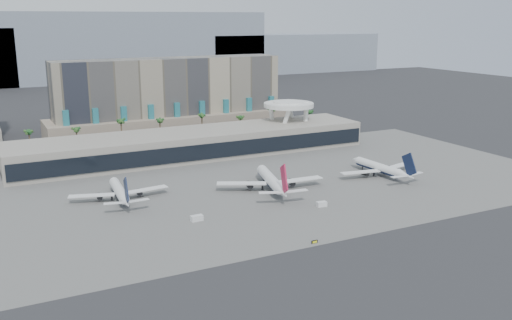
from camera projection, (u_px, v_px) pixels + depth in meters
name	position (u px, v px, depth m)	size (l,w,h in m)	color
ground	(321.00, 230.00, 176.91)	(900.00, 900.00, 0.00)	#232326
apron_pad	(244.00, 185.00, 224.54)	(260.00, 130.00, 0.06)	#5B5B59
mountain_ridge	(95.00, 52.00, 588.87)	(680.00, 60.00, 70.00)	gray
hotel	(170.00, 102.00, 328.25)	(140.00, 30.00, 42.00)	tan
terminal	(194.00, 143.00, 270.45)	(170.00, 32.50, 14.50)	#9F978C
saucer_structure	(289.00, 108.00, 296.94)	(26.00, 26.00, 21.89)	white
palm_row	(183.00, 121.00, 303.00)	(157.80, 2.80, 13.10)	brown
airliner_left	(120.00, 191.00, 205.46)	(35.88, 37.05, 12.79)	white
airliner_centre	(271.00, 180.00, 217.43)	(40.98, 42.53, 14.96)	white
airliner_right	(381.00, 168.00, 237.08)	(37.38, 38.52, 13.29)	white
service_vehicle_a	(197.00, 218.00, 184.65)	(3.96, 1.94, 1.94)	silver
service_vehicle_b	(322.00, 204.00, 198.78)	(3.49, 1.99, 1.79)	silver
taxiway_sign	(315.00, 242.00, 166.49)	(2.09, 0.41, 0.94)	black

